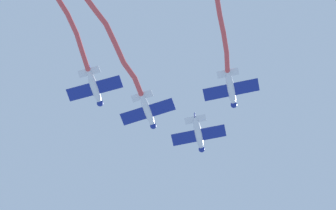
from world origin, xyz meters
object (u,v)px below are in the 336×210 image
object	(u,v)px
airplane_slot	(95,88)
airplane_left_wing	(148,111)
airplane_right_wing	(231,89)
airplane_lead	(199,134)

from	to	relation	value
airplane_slot	airplane_left_wing	bearing A→B (deg)	-47.62
airplane_left_wing	airplane_right_wing	distance (m)	11.61
airplane_right_wing	airplane_slot	bearing A→B (deg)	103.57
airplane_lead	airplane_slot	xyz separation A→B (m)	(-12.20, 9.77, -0.30)
airplane_lead	airplane_left_wing	bearing A→B (deg)	128.76
airplane_left_wing	airplane_lead	bearing A→B (deg)	-44.76
airplane_left_wing	airplane_right_wing	xyz separation A→B (m)	(1.88, -11.46, 0.30)
airplane_left_wing	airplane_slot	size ratio (longest dim) A/B	1.00
airplane_left_wing	airplane_right_wing	world-z (taller)	airplane_right_wing
airplane_lead	airplane_left_wing	world-z (taller)	same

